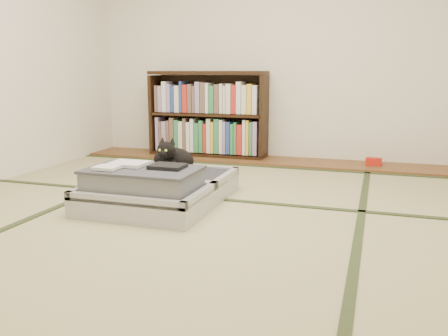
% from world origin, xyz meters
% --- Properties ---
extents(floor, '(4.50, 4.50, 0.00)m').
position_xyz_m(floor, '(0.00, 0.00, 0.00)').
color(floor, tan).
rests_on(floor, ground).
extents(wood_strip, '(4.00, 0.50, 0.02)m').
position_xyz_m(wood_strip, '(0.00, 2.00, 0.01)').
color(wood_strip, brown).
rests_on(wood_strip, ground).
extents(red_item, '(0.16, 0.10, 0.07)m').
position_xyz_m(red_item, '(1.05, 2.03, 0.06)').
color(red_item, red).
rests_on(red_item, wood_strip).
extents(tatami_borders, '(4.00, 4.50, 0.01)m').
position_xyz_m(tatami_borders, '(0.00, 0.49, 0.00)').
color(tatami_borders, '#2D381E').
rests_on(tatami_borders, ground).
extents(bookcase, '(1.29, 0.29, 0.92)m').
position_xyz_m(bookcase, '(-0.70, 2.07, 0.45)').
color(bookcase, black).
rests_on(bookcase, wood_strip).
extents(suitcase, '(0.83, 1.10, 0.32)m').
position_xyz_m(suitcase, '(-0.37, 0.16, 0.11)').
color(suitcase, '#B7B8BD').
rests_on(suitcase, floor).
extents(cat, '(0.37, 0.37, 0.30)m').
position_xyz_m(cat, '(-0.39, 0.45, 0.27)').
color(cat, black).
rests_on(cat, suitcase).
extents(cable_coil, '(0.11, 0.11, 0.03)m').
position_xyz_m(cable_coil, '(-0.21, 0.48, 0.17)').
color(cable_coil, white).
rests_on(cable_coil, suitcase).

